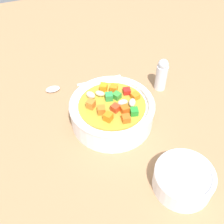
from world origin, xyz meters
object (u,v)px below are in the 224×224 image
(spoon, at_px, (71,85))
(side_bowl_small, at_px, (183,179))
(soup_bowl_main, at_px, (112,111))
(pepper_shaker, at_px, (162,74))

(spoon, bearing_deg, side_bowl_small, 110.29)
(soup_bowl_main, bearing_deg, pepper_shaker, -68.36)
(spoon, bearing_deg, pepper_shaker, 159.53)
(spoon, height_order, pepper_shaker, pepper_shaker)
(soup_bowl_main, height_order, spoon, soup_bowl_main)
(side_bowl_small, bearing_deg, soup_bowl_main, 16.69)
(side_bowl_small, distance_m, pepper_shaker, 0.27)
(soup_bowl_main, relative_size, pepper_shaker, 2.14)
(side_bowl_small, relative_size, pepper_shaker, 1.27)
(soup_bowl_main, distance_m, spoon, 0.16)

